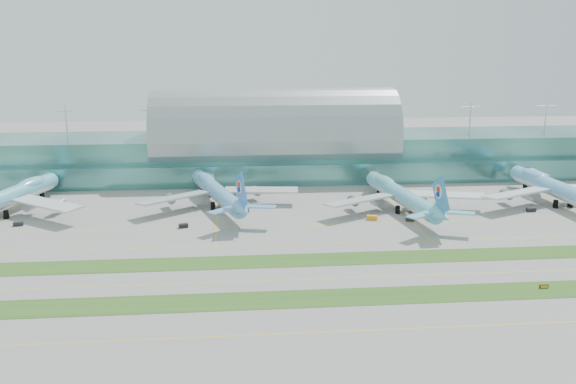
{
  "coord_description": "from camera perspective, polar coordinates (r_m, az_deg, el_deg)",
  "views": [
    {
      "loc": [
        -22.31,
        -185.19,
        67.61
      ],
      "look_at": [
        0.0,
        55.0,
        9.0
      ],
      "focal_mm": 40.0,
      "sensor_mm": 36.0,
      "label": 1
    }
  ],
  "objects": [
    {
      "name": "taxiline_a",
      "position": [
        154.56,
        3.62,
        -12.31
      ],
      "size": [
        420.0,
        0.35,
        0.01
      ],
      "primitive_type": "cube",
      "color": "yellow",
      "rests_on": "ground"
    },
    {
      "name": "gse_f",
      "position": [
        245.37,
        10.78,
        -2.41
      ],
      "size": [
        3.26,
        1.85,
        1.43
      ],
      "primitive_type": "cube",
      "rotation": [
        0.0,
        0.0,
        -0.1
      ],
      "color": "black",
      "rests_on": "ground"
    },
    {
      "name": "taxiline_c",
      "position": [
        215.3,
        0.91,
        -4.65
      ],
      "size": [
        420.0,
        0.35,
        0.01
      ],
      "primitive_type": "cube",
      "color": "yellow",
      "rests_on": "ground"
    },
    {
      "name": "gse_g",
      "position": [
        272.04,
        20.79,
        -1.48
      ],
      "size": [
        3.75,
        1.91,
        1.55
      ],
      "primitive_type": "cube",
      "rotation": [
        0.0,
        0.0,
        0.08
      ],
      "color": "black",
      "rests_on": "ground"
    },
    {
      "name": "airliner_a",
      "position": [
        271.29,
        -23.88,
        -0.46
      ],
      "size": [
        69.11,
        80.05,
        22.5
      ],
      "rotation": [
        0.0,
        0.0,
        -0.29
      ],
      "color": "#63C1DA",
      "rests_on": "ground"
    },
    {
      "name": "gse_b",
      "position": [
        255.54,
        -22.86,
        -2.63
      ],
      "size": [
        3.64,
        2.31,
        1.36
      ],
      "primitive_type": "cube",
      "rotation": [
        0.0,
        0.0,
        0.15
      ],
      "color": "black",
      "rests_on": "ground"
    },
    {
      "name": "gse_c",
      "position": [
        236.33,
        -9.29,
        -2.97
      ],
      "size": [
        3.63,
        2.73,
        1.45
      ],
      "primitive_type": "cube",
      "rotation": [
        0.0,
        0.0,
        0.32
      ],
      "color": "black",
      "rests_on": "ground"
    },
    {
      "name": "terminal",
      "position": [
        319.27,
        -1.23,
        4.03
      ],
      "size": [
        340.0,
        69.1,
        36.0
      ],
      "color": "#3D7A75",
      "rests_on": "ground"
    },
    {
      "name": "grass_strip_near",
      "position": [
        172.55,
        2.58,
        -9.41
      ],
      "size": [
        420.0,
        12.0,
        0.08
      ],
      "primitive_type": "cube",
      "color": "#2D591E",
      "rests_on": "ground"
    },
    {
      "name": "ground",
      "position": [
        198.41,
        1.48,
        -6.27
      ],
      "size": [
        700.0,
        700.0,
        0.0
      ],
      "primitive_type": "plane",
      "color": "gray",
      "rests_on": "ground"
    },
    {
      "name": "airliner_c",
      "position": [
        259.05,
        10.01,
        -0.2
      ],
      "size": [
        67.05,
        76.72,
        21.14
      ],
      "rotation": [
        0.0,
        0.0,
        0.14
      ],
      "color": "#61C0D7",
      "rests_on": "ground"
    },
    {
      "name": "taxiline_d",
      "position": [
        236.18,
        0.34,
        -2.98
      ],
      "size": [
        420.0,
        0.35,
        0.01
      ],
      "primitive_type": "cube",
      "color": "yellow",
      "rests_on": "ground"
    },
    {
      "name": "taxiline_b",
      "position": [
        185.4,
        1.99,
        -7.74
      ],
      "size": [
        420.0,
        0.35,
        0.01
      ],
      "primitive_type": "cube",
      "color": "yellow",
      "rests_on": "ground"
    },
    {
      "name": "airliner_b",
      "position": [
        262.43,
        -6.34,
        0.11
      ],
      "size": [
        64.92,
        75.15,
        21.09
      ],
      "rotation": [
        0.0,
        0.0,
        0.28
      ],
      "color": "#67AEE3",
      "rests_on": "ground"
    },
    {
      "name": "airliner_d",
      "position": [
        285.68,
        22.85,
        0.31
      ],
      "size": [
        72.23,
        82.17,
        22.61
      ],
      "rotation": [
        0.0,
        0.0,
        0.07
      ],
      "color": "#6BB7ED",
      "rests_on": "ground"
    },
    {
      "name": "grass_strip_far",
      "position": [
        200.26,
        1.41,
        -6.07
      ],
      "size": [
        420.0,
        12.0,
        0.08
      ],
      "primitive_type": "cube",
      "color": "#2D591E",
      "rests_on": "ground"
    },
    {
      "name": "gse_e",
      "position": [
        245.16,
        7.49,
        -2.27
      ],
      "size": [
        4.32,
        2.82,
        1.66
      ],
      "primitive_type": "cube",
      "rotation": [
        0.0,
        0.0,
        -0.23
      ],
      "color": "orange",
      "rests_on": "ground"
    },
    {
      "name": "gse_d",
      "position": [
        254.04,
        -3.88,
        -1.64
      ],
      "size": [
        3.73,
        2.55,
        1.46
      ],
      "primitive_type": "cube",
      "rotation": [
        0.0,
        0.0,
        -0.19
      ],
      "color": "black",
      "rests_on": "ground"
    },
    {
      "name": "taxiway_sign_east",
      "position": [
        192.06,
        21.8,
        -7.81
      ],
      "size": [
        2.58,
        0.33,
        1.09
      ],
      "rotation": [
        0.0,
        0.0,
        -0.0
      ],
      "color": "black",
      "rests_on": "ground"
    }
  ]
}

